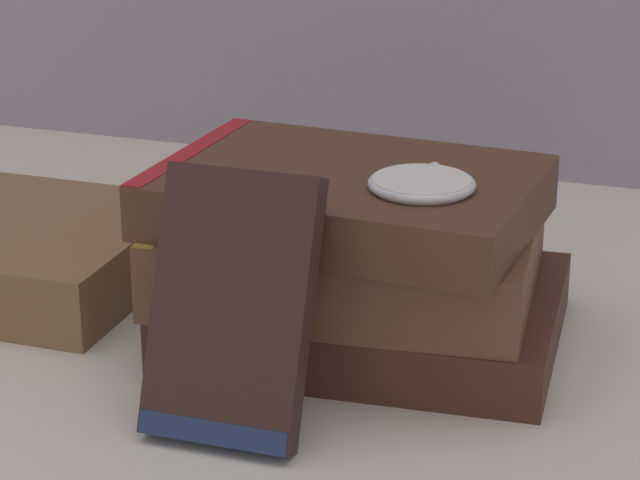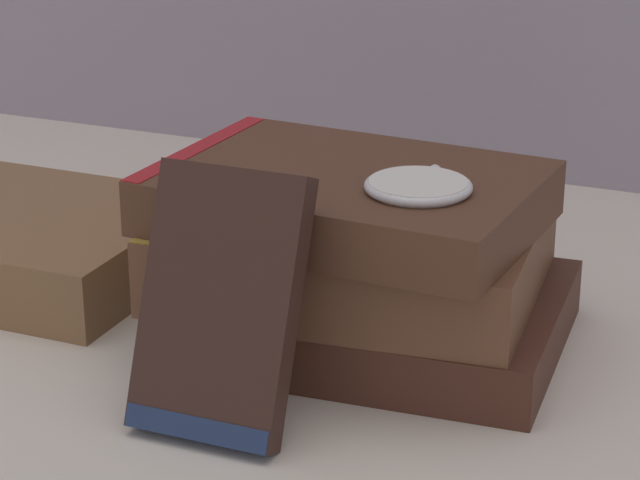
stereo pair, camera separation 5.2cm
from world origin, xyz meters
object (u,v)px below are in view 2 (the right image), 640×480
book_flat_bottom (362,312)px  pocket_watch (418,186)px  book_flat_middle (346,250)px  book_leaning_front (219,314)px  book_flat_top (339,196)px  reading_glasses (340,229)px

book_flat_bottom → pocket_watch: pocket_watch is taller
book_flat_middle → pocket_watch: pocket_watch is taller
book_flat_middle → pocket_watch: bearing=-36.8°
book_leaning_front → book_flat_middle: bearing=80.7°
book_leaning_front → pocket_watch: bearing=50.2°
book_flat_top → pocket_watch: size_ratio=3.53×
book_leaning_front → pocket_watch: size_ratio=2.21×
reading_glasses → book_flat_middle: bearing=-78.6°
book_flat_middle → book_flat_top: 0.04m
book_leaning_front → reading_glasses: bearing=99.7°
book_flat_bottom → book_flat_top: book_flat_top is taller
book_flat_top → pocket_watch: (0.05, -0.02, 0.02)m
book_flat_bottom → book_flat_top: 0.08m
book_flat_top → reading_glasses: bearing=115.2°
book_flat_top → pocket_watch: bearing=-15.7°
book_leaning_front → reading_glasses: (-0.05, 0.29, -0.06)m
book_flat_top → reading_glasses: (-0.07, 0.18, -0.09)m
pocket_watch → book_flat_middle: bearing=148.3°
pocket_watch → reading_glasses: 0.26m
book_flat_top → book_leaning_front: bearing=-97.8°
book_flat_middle → reading_glasses: book_flat_middle is taller
book_flat_bottom → book_flat_middle: (-0.01, -0.00, 0.04)m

